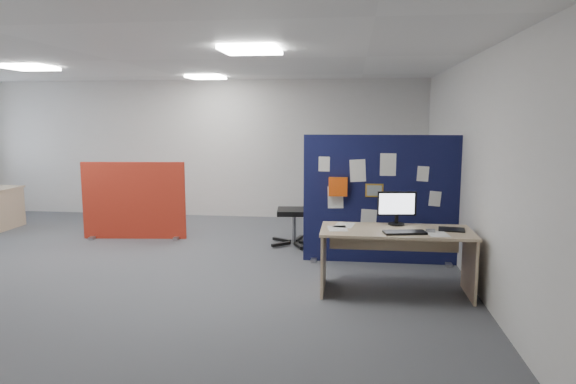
# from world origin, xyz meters

# --- Properties ---
(floor) EXTENTS (9.00, 9.00, 0.00)m
(floor) POSITION_xyz_m (0.00, 0.00, 0.00)
(floor) COLOR #52545A
(floor) RESTS_ON ground
(ceiling) EXTENTS (9.00, 7.00, 0.02)m
(ceiling) POSITION_xyz_m (0.00, 0.00, 2.70)
(ceiling) COLOR white
(ceiling) RESTS_ON wall_back
(wall_back) EXTENTS (9.00, 0.02, 2.70)m
(wall_back) POSITION_xyz_m (0.00, 3.50, 1.35)
(wall_back) COLOR silver
(wall_back) RESTS_ON floor
(wall_right) EXTENTS (0.02, 7.00, 2.70)m
(wall_right) POSITION_xyz_m (4.50, 0.00, 1.35)
(wall_right) COLOR silver
(wall_right) RESTS_ON floor
(ceiling_lights) EXTENTS (4.10, 4.10, 0.04)m
(ceiling_lights) POSITION_xyz_m (0.33, 0.67, 2.67)
(ceiling_lights) COLOR white
(ceiling_lights) RESTS_ON ceiling
(navy_divider) EXTENTS (2.11, 0.30, 1.74)m
(navy_divider) POSITION_xyz_m (3.46, 0.49, 0.87)
(navy_divider) COLOR #0E0E36
(navy_divider) RESTS_ON floor
(main_desk) EXTENTS (1.68, 0.75, 0.73)m
(main_desk) POSITION_xyz_m (3.58, -0.71, 0.56)
(main_desk) COLOR tan
(main_desk) RESTS_ON floor
(monitor_main) EXTENTS (0.45, 0.19, 0.39)m
(monitor_main) POSITION_xyz_m (3.60, -0.49, 0.95)
(monitor_main) COLOR black
(monitor_main) RESTS_ON main_desk
(keyboard) EXTENTS (0.48, 0.26, 0.02)m
(keyboard) POSITION_xyz_m (3.65, -0.93, 0.74)
(keyboard) COLOR black
(keyboard) RESTS_ON main_desk
(mouse) EXTENTS (0.11, 0.08, 0.03)m
(mouse) POSITION_xyz_m (3.94, -0.82, 0.74)
(mouse) COLOR gray
(mouse) RESTS_ON main_desk
(paper_tray) EXTENTS (0.31, 0.26, 0.01)m
(paper_tray) POSITION_xyz_m (4.19, -0.70, 0.74)
(paper_tray) COLOR black
(paper_tray) RESTS_ON main_desk
(red_divider) EXTENTS (1.68, 0.30, 1.26)m
(red_divider) POSITION_xyz_m (-0.44, 1.41, 0.62)
(red_divider) COLOR #B02416
(red_divider) RESTS_ON floor
(office_chair) EXTENTS (0.77, 0.79, 1.19)m
(office_chair) POSITION_xyz_m (2.32, 1.32, 0.67)
(office_chair) COLOR black
(office_chair) RESTS_ON floor
(desk_papers) EXTENTS (1.32, 0.66, 0.00)m
(desk_papers) POSITION_xyz_m (3.31, -0.76, 0.73)
(desk_papers) COLOR white
(desk_papers) RESTS_ON main_desk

